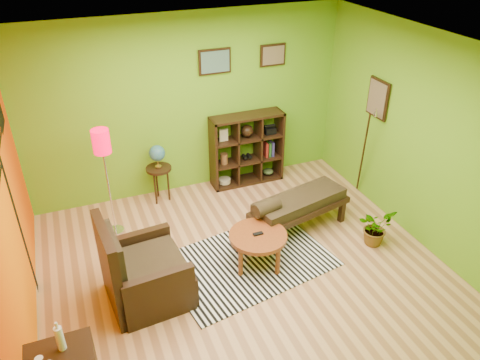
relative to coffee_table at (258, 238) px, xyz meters
name	(u,v)px	position (x,y,z in m)	size (l,w,h in m)	color
ground	(242,267)	(-0.23, -0.02, -0.39)	(5.00, 5.00, 0.00)	tan
room_shell	(234,143)	(-0.32, -0.01, 1.41)	(5.04, 4.54, 2.82)	#61A319
zebra_rug	(248,261)	(-0.11, 0.06, -0.39)	(2.10, 1.41, 0.01)	white
coffee_table	(258,238)	(0.00, 0.00, 0.00)	(0.74, 0.74, 0.48)	brown
armchair	(142,276)	(-1.50, -0.08, -0.06)	(0.99, 0.99, 1.11)	black
floor_lamp	(103,151)	(-1.62, 1.38, 0.89)	(0.24, 0.24, 1.59)	silver
globe_table	(158,160)	(-0.81, 1.96, 0.33)	(0.39, 0.39, 0.95)	black
cube_shelf	(248,149)	(0.69, 2.01, 0.21)	(1.20, 0.35, 1.20)	black
bench	(297,204)	(0.80, 0.45, 0.04)	(1.56, 0.85, 0.68)	black
potted_plant	(375,231)	(1.66, -0.20, -0.19)	(0.47, 0.52, 0.40)	#26661E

